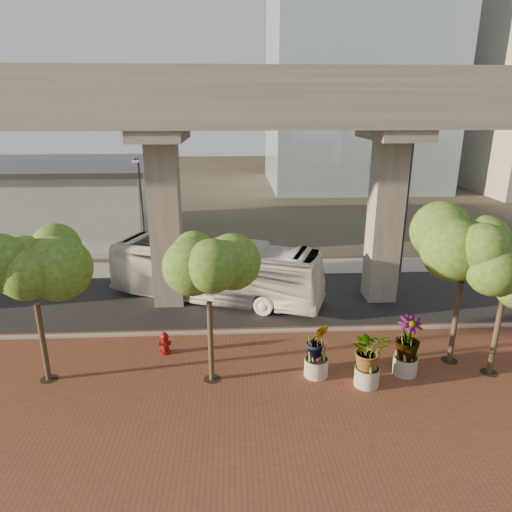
{
  "coord_description": "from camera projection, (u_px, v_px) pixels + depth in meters",
  "views": [
    {
      "loc": [
        -2.4,
        -22.11,
        10.71
      ],
      "look_at": [
        -1.21,
        0.5,
        3.19
      ],
      "focal_mm": 32.0,
      "sensor_mm": 36.0,
      "label": 1
    }
  ],
  "objects": [
    {
      "name": "asphalt_road",
      "position": [
        275.0,
        299.0,
        26.34
      ],
      "size": [
        90.0,
        8.0,
        0.04
      ],
      "primitive_type": "cube",
      "color": "black",
      "rests_on": "ground"
    },
    {
      "name": "transit_viaduct",
      "position": [
        277.0,
        173.0,
        24.05
      ],
      "size": [
        72.0,
        5.6,
        12.4
      ],
      "color": "gray",
      "rests_on": "ground"
    },
    {
      "name": "planter_left",
      "position": [
        317.0,
        344.0,
        18.45
      ],
      "size": [
        2.18,
        2.18,
        2.4
      ],
      "color": "#A39C93",
      "rests_on": "ground"
    },
    {
      "name": "fire_hydrant",
      "position": [
        165.0,
        343.0,
        20.45
      ],
      "size": [
        0.52,
        0.47,
        1.04
      ],
      "color": "maroon",
      "rests_on": "ground"
    },
    {
      "name": "brick_plaza",
      "position": [
        301.0,
        409.0,
        16.86
      ],
      "size": [
        70.0,
        13.0,
        0.06
      ],
      "primitive_type": "cube",
      "color": "brown",
      "rests_on": "ground"
    },
    {
      "name": "planter_right",
      "position": [
        408.0,
        340.0,
        18.54
      ],
      "size": [
        2.41,
        2.41,
        2.57
      ],
      "color": "gray",
      "rests_on": "ground"
    },
    {
      "name": "street_tree_far_west",
      "position": [
        32.0,
        275.0,
        17.19
      ],
      "size": [
        4.13,
        4.13,
        6.46
      ],
      "color": "#4C3D2B",
      "rests_on": "ground"
    },
    {
      "name": "streetlamp_west",
      "position": [
        142.0,
        207.0,
        29.49
      ],
      "size": [
        0.37,
        1.1,
        7.56
      ],
      "color": "#323238",
      "rests_on": "ground"
    },
    {
      "name": "street_tree_near_east",
      "position": [
        465.0,
        256.0,
        18.47
      ],
      "size": [
        3.91,
        3.91,
        6.63
      ],
      "color": "#4C3D2B",
      "rests_on": "ground"
    },
    {
      "name": "far_sidewalk",
      "position": [
        268.0,
        267.0,
        31.55
      ],
      "size": [
        90.0,
        3.0,
        0.06
      ],
      "primitive_type": "cube",
      "color": "#99978E",
      "rests_on": "ground"
    },
    {
      "name": "street_tree_far_east",
      "position": [
        507.0,
        277.0,
        17.71
      ],
      "size": [
        3.2,
        3.2,
        5.78
      ],
      "color": "#4C3D2B",
      "rests_on": "ground"
    },
    {
      "name": "curb_strip",
      "position": [
        283.0,
        331.0,
        22.53
      ],
      "size": [
        70.0,
        0.25,
        0.16
      ],
      "primitive_type": "cube",
      "color": "#99978E",
      "rests_on": "ground"
    },
    {
      "name": "transit_bus",
      "position": [
        215.0,
        272.0,
        25.89
      ],
      "size": [
        12.48,
        6.98,
        3.41
      ],
      "primitive_type": "imported",
      "rotation": [
        0.0,
        0.0,
        1.21
      ],
      "color": "white",
      "rests_on": "ground"
    },
    {
      "name": "ground",
      "position": [
        279.0,
        315.0,
        24.45
      ],
      "size": [
        160.0,
        160.0,
        0.0
      ],
      "primitive_type": "plane",
      "color": "#322C24",
      "rests_on": "ground"
    },
    {
      "name": "station_pavilion",
      "position": [
        19.0,
        200.0,
        37.6
      ],
      "size": [
        23.0,
        13.0,
        6.3
      ],
      "color": "silver",
      "rests_on": "ground"
    },
    {
      "name": "street_tree_near_west",
      "position": [
        208.0,
        278.0,
        17.23
      ],
      "size": [
        3.53,
        3.53,
        6.06
      ],
      "color": "#4C3D2B",
      "rests_on": "ground"
    },
    {
      "name": "streetlamp_east",
      "position": [
        408.0,
        196.0,
        28.89
      ],
      "size": [
        0.44,
        1.3,
        8.96
      ],
      "color": "#323237",
      "rests_on": "ground"
    },
    {
      "name": "planter_front",
      "position": [
        369.0,
        352.0,
        17.81
      ],
      "size": [
        2.19,
        2.19,
        2.41
      ],
      "color": "#B0AB9F",
      "rests_on": "ground"
    }
  ]
}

